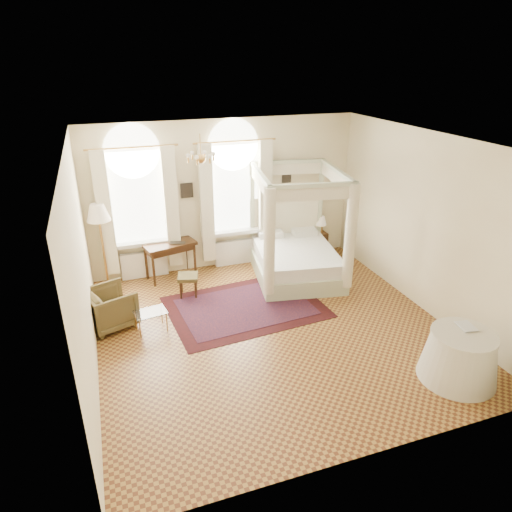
{
  "coord_description": "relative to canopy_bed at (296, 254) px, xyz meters",
  "views": [
    {
      "loc": [
        -2.57,
        -6.44,
        4.51
      ],
      "look_at": [
        -0.18,
        0.4,
        1.3
      ],
      "focal_mm": 32.0,
      "sensor_mm": 36.0,
      "label": 1
    }
  ],
  "objects": [
    {
      "name": "ground",
      "position": [
        -1.24,
        -1.82,
        -0.54
      ],
      "size": [
        6.0,
        6.0,
        0.0
      ],
      "primitive_type": "plane",
      "color": "olive",
      "rests_on": "ground"
    },
    {
      "name": "stool",
      "position": [
        -2.4,
        -0.07,
        -0.16
      ],
      "size": [
        0.48,
        0.48,
        0.45
      ],
      "color": "#4D4121",
      "rests_on": "ground"
    },
    {
      "name": "coffee_table",
      "position": [
        -3.29,
        -1.13,
        -0.2
      ],
      "size": [
        0.6,
        0.46,
        0.37
      ],
      "color": "silver",
      "rests_on": "ground"
    },
    {
      "name": "nightstand_lamp",
      "position": [
        1.01,
        0.88,
        0.33
      ],
      "size": [
        0.27,
        0.27,
        0.4
      ],
      "color": "#AD7E39",
      "rests_on": "nightstand"
    },
    {
      "name": "window_left",
      "position": [
        -3.14,
        1.05,
        0.95
      ],
      "size": [
        1.62,
        0.27,
        3.29
      ],
      "color": "silver",
      "rests_on": "room_walls"
    },
    {
      "name": "room_walls",
      "position": [
        -1.24,
        -1.82,
        1.44
      ],
      "size": [
        6.0,
        6.0,
        6.0
      ],
      "color": "#FFF2C2",
      "rests_on": "ground"
    },
    {
      "name": "laptop",
      "position": [
        -2.41,
        0.82,
        0.29
      ],
      "size": [
        0.38,
        0.31,
        0.03
      ],
      "primitive_type": "imported",
      "rotation": [
        0.0,
        0.0,
        2.81
      ],
      "color": "black",
      "rests_on": "writing_desk"
    },
    {
      "name": "window_right",
      "position": [
        -1.04,
        1.05,
        0.95
      ],
      "size": [
        1.62,
        0.27,
        3.29
      ],
      "color": "silver",
      "rests_on": "room_walls"
    },
    {
      "name": "oriental_rug",
      "position": [
        -1.46,
        -0.92,
        -0.53
      ],
      "size": [
        3.07,
        2.32,
        0.01
      ],
      "color": "#380D0F",
      "rests_on": "ground"
    },
    {
      "name": "chandelier",
      "position": [
        -2.14,
        -0.62,
        2.37
      ],
      "size": [
        0.51,
        0.45,
        0.5
      ],
      "color": "#AD7E39",
      "rests_on": "room_walls"
    },
    {
      "name": "armchair",
      "position": [
        -3.94,
        -0.73,
        -0.17
      ],
      "size": [
        1.01,
        1.0,
        0.73
      ],
      "primitive_type": "imported",
      "rotation": [
        0.0,
        0.0,
        1.91
      ],
      "color": "#4C3F20",
      "rests_on": "ground"
    },
    {
      "name": "canopy_bed",
      "position": [
        0.0,
        0.0,
        0.0
      ],
      "size": [
        2.12,
        2.45,
        2.37
      ],
      "color": "#AFB795",
      "rests_on": "ground"
    },
    {
      "name": "nightstand",
      "position": [
        0.93,
        0.88,
        -0.23
      ],
      "size": [
        0.44,
        0.4,
        0.61
      ],
      "primitive_type": "cube",
      "rotation": [
        0.0,
        0.0,
        0.03
      ],
      "color": "#36210E",
      "rests_on": "ground"
    },
    {
      "name": "book",
      "position": [
        0.94,
        -3.83,
        0.26
      ],
      "size": [
        0.27,
        0.33,
        0.03
      ],
      "primitive_type": "imported",
      "rotation": [
        0.0,
        0.0,
        -0.17
      ],
      "color": "black",
      "rests_on": "side_table"
    },
    {
      "name": "writing_desk",
      "position": [
        -2.59,
        0.88,
        0.16
      ],
      "size": [
        1.19,
        0.81,
        0.81
      ],
      "color": "#36210E",
      "rests_on": "ground"
    },
    {
      "name": "floor_lamp",
      "position": [
        -3.94,
        0.88,
        1.01
      ],
      "size": [
        0.47,
        0.47,
        1.82
      ],
      "color": "#AD7E39",
      "rests_on": "ground"
    },
    {
      "name": "wall_pictures",
      "position": [
        -1.15,
        1.15,
        1.35
      ],
      "size": [
        2.54,
        0.03,
        0.39
      ],
      "color": "black",
      "rests_on": "room_walls"
    },
    {
      "name": "side_table",
      "position": [
        0.91,
        -3.97,
        -0.15
      ],
      "size": [
        1.15,
        1.15,
        0.78
      ],
      "color": "beige",
      "rests_on": "ground"
    }
  ]
}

